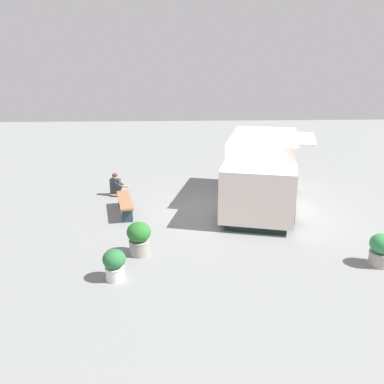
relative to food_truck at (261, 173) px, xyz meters
name	(u,v)px	position (x,y,z in m)	size (l,w,h in m)	color
ground_plane	(230,214)	(-1.05, 1.19, -1.09)	(40.00, 40.00, 0.00)	gray
food_truck	(261,173)	(0.00, 0.00, 0.00)	(5.75, 3.88, 2.26)	white
person_customer	(116,187)	(1.04, 5.14, -0.76)	(0.52, 0.78, 0.85)	#7B6B4D
planter_flowering_near	(381,249)	(-4.62, -2.04, -0.66)	(0.58, 0.58, 0.83)	#9E9793
planter_flowering_far	(114,264)	(-5.02, 4.40, -0.68)	(0.53, 0.53, 0.75)	silver
planter_flowering_side	(139,237)	(-3.76, 3.93, -0.61)	(0.62, 0.62, 0.89)	gray
plaza_bench	(125,203)	(-0.84, 4.62, -0.71)	(1.87, 0.74, 0.50)	#8E6140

